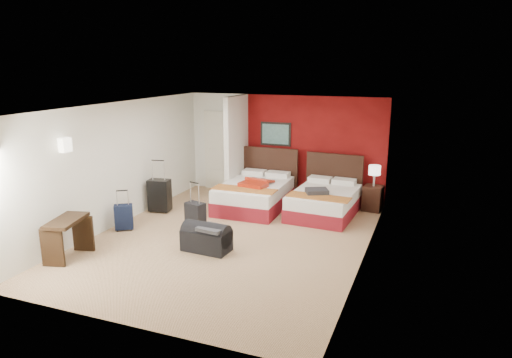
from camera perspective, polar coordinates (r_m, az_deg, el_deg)
The scene contains 17 objects.
ground at distance 8.96m, azimuth -3.12°, elevation -7.26°, with size 6.50×6.50×0.00m, color tan.
room_walls at distance 10.44m, azimuth -7.04°, elevation 2.91°, with size 5.02×6.52×2.50m.
red_accent_panel at distance 11.34m, azimuth 7.03°, elevation 3.76°, with size 3.50×0.04×2.50m, color maroon.
partition_wall at distance 11.32m, azimuth -2.39°, elevation 3.84°, with size 0.12×1.20×2.50m, color silver.
entry_door at distance 12.20m, azimuth -4.51°, elevation 3.47°, with size 0.82×0.06×2.05m, color silver.
bed_left at distance 10.66m, azimuth -0.23°, elevation -2.07°, with size 1.38×1.96×0.59m, color silver.
bed_right at distance 10.30m, azimuth 8.35°, elevation -2.92°, with size 1.28×1.83×0.55m, color silver.
red_suitcase_open at distance 10.45m, azimuth 0.08°, elevation -0.45°, with size 0.59×0.81×0.10m, color #A5220E.
jacket_bundle at distance 9.94m, azimuth 7.46°, elevation -1.52°, with size 0.45×0.36×0.11m, color #323236.
nightstand at distance 10.84m, azimuth 14.12°, elevation -2.29°, with size 0.41×0.41×0.57m, color black.
table_lamp at distance 10.71m, azimuth 14.28°, elevation 0.38°, with size 0.26×0.26×0.47m, color silver.
suitcase_black at distance 10.62m, azimuth -11.72°, elevation -2.10°, with size 0.47×0.29×0.71m, color black.
suitcase_charcoal at distance 9.29m, azimuth -7.43°, elevation -4.74°, with size 0.38×0.23×0.56m, color black.
suitcase_navy at distance 9.67m, azimuth -15.88°, elevation -4.64°, with size 0.35×0.22×0.49m, color black.
duffel_bag at distance 8.37m, azimuth -6.09°, elevation -7.34°, with size 0.84×0.45×0.43m, color black.
jacket_draped at distance 8.18m, azimuth -5.35°, elevation -6.02°, with size 0.47×0.39×0.06m, color #393A3F.
desk at distance 8.58m, azimuth -22.01°, elevation -6.79°, with size 0.42×0.85×0.71m, color black.
Camera 1 is at (3.47, -7.60, 3.25)m, focal length 32.66 mm.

